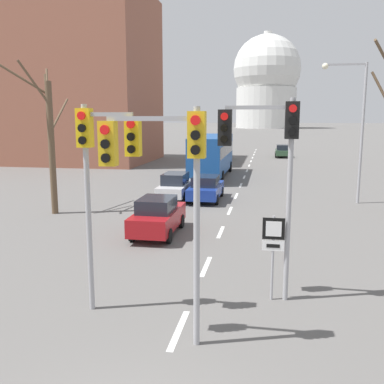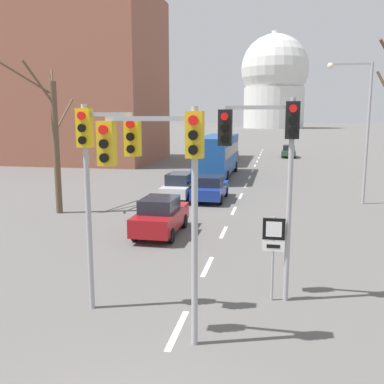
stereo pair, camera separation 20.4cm
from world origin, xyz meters
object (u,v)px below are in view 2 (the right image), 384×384
(city_bus, at_px, (218,153))
(sedan_near_left, at_px, (161,216))
(traffic_signal_near_right, at_px, (268,149))
(route_sign_post, at_px, (273,244))
(sedan_far_left, at_px, (229,153))
(sedan_near_right, at_px, (210,188))
(traffic_signal_centre_tall, at_px, (164,167))
(sedan_mid_centre, at_px, (288,151))
(street_lamp_right, at_px, (360,117))
(sedan_far_right, at_px, (180,186))
(traffic_signal_near_left, at_px, (102,157))

(city_bus, bearing_deg, sedan_near_left, -89.75)
(traffic_signal_near_right, distance_m, route_sign_post, 2.58)
(route_sign_post, xyz_separation_m, city_bus, (-4.91, 24.53, 0.42))
(route_sign_post, distance_m, sedan_far_left, 39.74)
(sedan_near_right, bearing_deg, sedan_near_left, -96.45)
(traffic_signal_centre_tall, height_order, city_bus, traffic_signal_centre_tall)
(sedan_mid_centre, relative_size, sedan_far_left, 0.99)
(traffic_signal_near_right, bearing_deg, route_sign_post, -19.78)
(street_lamp_right, height_order, city_bus, street_lamp_right)
(sedan_far_right, bearing_deg, sedan_near_right, -5.28)
(sedan_mid_centre, distance_m, sedan_far_left, 8.63)
(sedan_near_left, distance_m, sedan_far_right, 8.35)
(traffic_signal_near_right, xyz_separation_m, traffic_signal_near_left, (-4.06, -1.50, -0.15))
(sedan_mid_centre, xyz_separation_m, sedan_far_right, (-7.30, -30.05, 0.03))
(route_sign_post, xyz_separation_m, street_lamp_right, (4.61, 14.77, 3.39))
(traffic_signal_centre_tall, bearing_deg, city_bus, 95.41)
(sedan_mid_centre, distance_m, sedan_far_right, 30.92)
(traffic_signal_near_right, distance_m, city_bus, 24.99)
(street_lamp_right, relative_size, sedan_far_left, 1.85)
(sedan_far_left, bearing_deg, sedan_near_left, -88.72)
(traffic_signal_near_left, bearing_deg, sedan_far_right, 95.68)
(traffic_signal_near_right, distance_m, traffic_signal_near_left, 4.33)
(sedan_far_left, bearing_deg, sedan_far_right, -90.59)
(traffic_signal_near_left, relative_size, sedan_mid_centre, 1.23)
(traffic_signal_near_right, relative_size, sedan_far_right, 1.21)
(sedan_far_right, bearing_deg, traffic_signal_near_right, -68.40)
(sedan_near_right, bearing_deg, street_lamp_right, 4.46)
(sedan_near_left, distance_m, sedan_far_left, 33.35)
(sedan_near_left, height_order, city_bus, city_bus)
(traffic_signal_near_left, distance_m, sedan_far_left, 40.91)
(traffic_signal_centre_tall, distance_m, sedan_mid_centre, 47.30)
(street_lamp_right, distance_m, sedan_far_left, 26.93)
(sedan_near_left, xyz_separation_m, sedan_far_left, (-0.75, 33.34, 0.01))
(traffic_signal_near_right, relative_size, traffic_signal_centre_tall, 1.05)
(street_lamp_right, bearing_deg, sedan_mid_centre, 96.08)
(sedan_near_right, relative_size, sedan_far_left, 1.01)
(street_lamp_right, height_order, sedan_mid_centre, street_lamp_right)
(sedan_near_left, bearing_deg, route_sign_post, -51.12)
(traffic_signal_near_left, bearing_deg, street_lamp_right, 61.24)
(route_sign_post, height_order, sedan_near_left, route_sign_post)
(traffic_signal_near_right, relative_size, sedan_mid_centre, 1.27)
(route_sign_post, height_order, street_lamp_right, street_lamp_right)
(traffic_signal_centre_tall, relative_size, sedan_near_right, 1.19)
(traffic_signal_near_right, bearing_deg, sedan_near_left, 127.99)
(route_sign_post, xyz_separation_m, sedan_near_right, (-3.92, 14.10, -0.86))
(sedan_mid_centre, bearing_deg, street_lamp_right, -83.92)
(sedan_near_right, height_order, sedan_mid_centre, sedan_mid_centre)
(sedan_mid_centre, xyz_separation_m, sedan_far_left, (-7.04, -4.99, 0.04))
(traffic_signal_near_left, distance_m, sedan_near_left, 8.10)
(traffic_signal_near_left, relative_size, sedan_far_right, 1.17)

